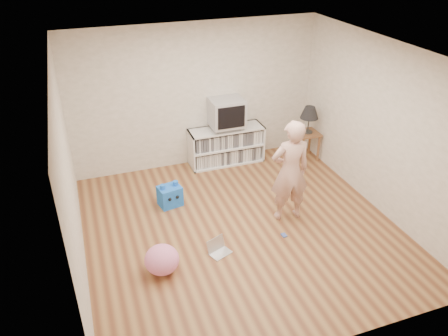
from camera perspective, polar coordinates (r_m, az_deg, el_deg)
name	(u,v)px	position (r m, az deg, el deg)	size (l,w,h in m)	color
ground	(241,228)	(6.61, 2.20, -7.79)	(4.50, 4.50, 0.00)	brown
walls	(242,151)	(5.92, 2.43, 2.30)	(4.52, 4.52, 2.60)	beige
ceiling	(245,55)	(5.46, 2.72, 14.56)	(4.50, 4.50, 0.01)	white
media_unit	(226,145)	(8.20, 0.26, 3.00)	(1.40, 0.45, 0.70)	white
dvd_deck	(226,127)	(8.03, 0.31, 5.42)	(0.45, 0.35, 0.07)	gray
crt_tv	(226,112)	(7.91, 0.32, 7.29)	(0.60, 0.53, 0.50)	#A5A5AB
side_table	(307,139)	(8.45, 10.77, 3.76)	(0.42, 0.42, 0.55)	brown
table_lamp	(310,113)	(8.24, 11.11, 7.05)	(0.34, 0.34, 0.52)	#333333
person	(290,172)	(6.47, 8.62, -0.46)	(0.59, 0.39, 1.62)	#D3A190
laptop	(218,249)	(6.14, -0.78, -10.50)	(0.35, 0.32, 0.20)	silver
playing_cards	(284,235)	(6.51, 7.84, -8.69)	(0.07, 0.09, 0.02)	#435CB2
plush_blue	(170,196)	(7.07, -7.07, -3.60)	(0.40, 0.35, 0.41)	blue
plush_pink	(162,260)	(5.82, -8.12, -11.77)	(0.45, 0.45, 0.38)	pink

